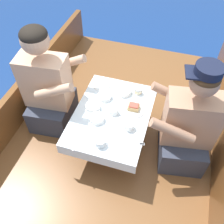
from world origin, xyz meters
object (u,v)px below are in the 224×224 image
Objects in this scene: coffee_cup_center at (129,126)px; person_port at (48,88)px; coffee_cup_starboard at (114,111)px; coffee_cup_port at (100,142)px; tin_can at (138,91)px; person_starboard at (187,127)px; sandwich at (134,107)px.

person_port is at bearing 167.43° from coffee_cup_center.
coffee_cup_starboard is at bearing 143.62° from coffee_cup_center.
coffee_cup_port is 1.58× the size of tin_can.
person_port is 9.45× the size of coffee_cup_center.
coffee_cup_port is at bearing 19.84° from person_starboard.
person_port reaches higher than coffee_cup_center.
person_starboard reaches higher than tin_can.
coffee_cup_center is 1.59× the size of tin_can.
tin_can is at bearing 11.34° from person_port.
coffee_cup_center is (0.01, -0.20, -0.00)m from sandwich.
person_starboard is 0.69m from coffee_cup_port.
sandwich and coffee_cup_port have the same top height.
coffee_cup_center is 0.41m from tin_can.
person_starboard is 9.61× the size of coffee_cup_starboard.
person_starboard is 0.46m from sandwich.
person_starboard is at bearing 29.41° from coffee_cup_port.
coffee_cup_port is (0.62, -0.39, -0.03)m from person_port.
coffee_cup_center is (0.16, -0.12, 0.00)m from coffee_cup_starboard.
sandwich is 0.92× the size of coffee_cup_starboard.
coffee_cup_center is at bearing -18.34° from person_port.
person_starboard is at bearing -10.06° from sandwich.
person_starboard reaches higher than sandwich.
sandwich is 0.20m from tin_can.
coffee_cup_port is 1.00× the size of coffee_cup_center.
coffee_cup_center is (0.78, -0.17, -0.03)m from person_port.
sandwich is at bearing -3.45° from person_port.
person_port is at bearing -162.88° from tin_can.
sandwich is 0.44m from coffee_cup_port.
coffee_cup_starboard is at bearing -115.51° from tin_can.
person_starboard is (1.21, -0.05, -0.03)m from person_port.
tin_can is (-0.02, 0.41, -0.00)m from coffee_cup_center.
coffee_cup_starboard is 0.20m from coffee_cup_center.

